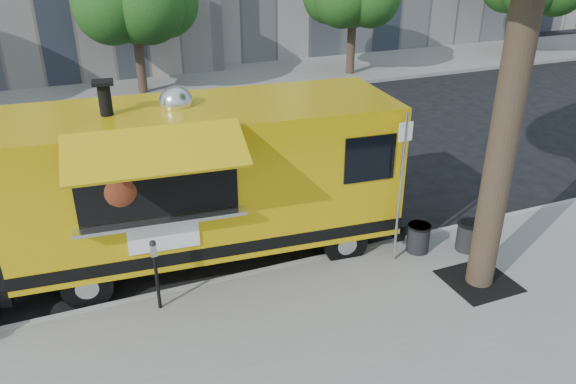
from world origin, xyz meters
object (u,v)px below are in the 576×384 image
object	(u,v)px
parking_meter	(155,267)
trash_bin_left	(418,237)
trash_bin_right	(469,235)
food_truck	(206,178)
sign_post	(401,181)

from	to	relation	value
parking_meter	trash_bin_left	size ratio (longest dim) A/B	2.28
trash_bin_left	trash_bin_right	world-z (taller)	trash_bin_right
trash_bin_left	trash_bin_right	distance (m)	1.02
food_truck	trash_bin_left	world-z (taller)	food_truck
sign_post	parking_meter	xyz separation A→B (m)	(-4.55, 0.20, -0.87)
food_truck	parking_meter	bearing A→B (deg)	-125.63
parking_meter	food_truck	xyz separation A→B (m)	(1.30, 1.52, 0.76)
parking_meter	trash_bin_left	world-z (taller)	parking_meter
parking_meter	food_truck	distance (m)	2.15
sign_post	trash_bin_left	xyz separation A→B (m)	(0.61, 0.10, -1.38)
sign_post	trash_bin_right	xyz separation A→B (m)	(1.58, -0.23, -1.37)
food_truck	trash_bin_right	world-z (taller)	food_truck
food_truck	trash_bin_left	xyz separation A→B (m)	(3.86, -1.62, -1.28)
trash_bin_left	trash_bin_right	bearing A→B (deg)	-19.03
parking_meter	trash_bin_left	bearing A→B (deg)	-1.09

